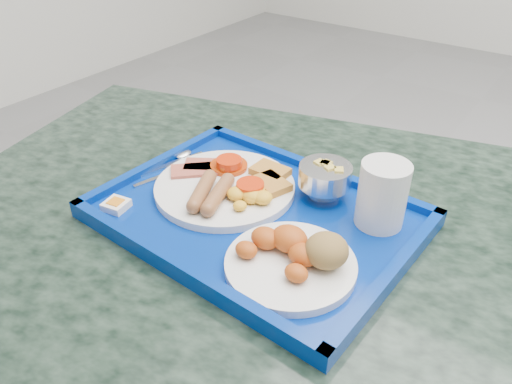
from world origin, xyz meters
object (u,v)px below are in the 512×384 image
table (283,307)px  bread_plate (296,257)px  fruit_bowl (325,176)px  tray (256,216)px  juice_cup (383,193)px  main_plate (229,186)px

table → bread_plate: (0.08, -0.10, 0.23)m
bread_plate → fruit_bowl: 0.19m
table → tray: bearing=-148.2°
bread_plate → juice_cup: juice_cup is taller
table → bread_plate: bread_plate is taller
table → tray: tray is taller
main_plate → juice_cup: size_ratio=2.29×
tray → bread_plate: 0.14m
bread_plate → juice_cup: (0.05, 0.16, 0.04)m
bread_plate → juice_cup: bearing=72.6°
main_plate → fruit_bowl: fruit_bowl is taller
bread_plate → juice_cup: size_ratio=1.75×
fruit_bowl → main_plate: bearing=-148.8°
table → bread_plate: bearing=-52.1°
table → fruit_bowl: 0.26m
tray → fruit_bowl: 0.13m
main_plate → juice_cup: (0.24, 0.07, 0.04)m
table → bread_plate: size_ratio=7.53×
main_plate → bread_plate: size_ratio=1.31×
fruit_bowl → juice_cup: (0.11, -0.02, 0.02)m
main_plate → bread_plate: (0.19, -0.10, 0.01)m
table → tray: size_ratio=2.72×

